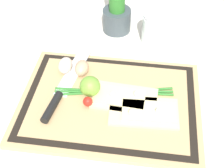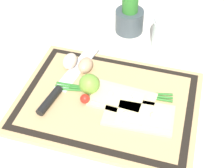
{
  "view_description": "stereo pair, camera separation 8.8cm",
  "coord_description": "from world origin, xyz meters",
  "px_view_note": "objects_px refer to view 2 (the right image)",
  "views": [
    {
      "loc": [
        0.08,
        -0.56,
        0.67
      ],
      "look_at": [
        0.0,
        0.05,
        0.04
      ],
      "focal_mm": 50.0,
      "sensor_mm": 36.0,
      "label": 1
    },
    {
      "loc": [
        0.17,
        -0.55,
        0.67
      ],
      "look_at": [
        0.0,
        0.05,
        0.04
      ],
      "focal_mm": 50.0,
      "sensor_mm": 36.0,
      "label": 2
    }
  ],
  "objects_px": {
    "pizza_slice_far": "(122,99)",
    "egg_brown": "(85,65)",
    "herb_pot": "(130,9)",
    "cherry_tomato_red": "(85,99)",
    "knife": "(60,88)",
    "sauce_jar": "(166,35)",
    "pizza_slice_near": "(140,115)",
    "lime": "(89,84)",
    "egg_pink": "(70,61)"
  },
  "relations": [
    {
      "from": "pizza_slice_far",
      "to": "egg_brown",
      "type": "relative_size",
      "value": 3.1
    },
    {
      "from": "herb_pot",
      "to": "cherry_tomato_red",
      "type": "bearing_deg",
      "value": -94.75
    },
    {
      "from": "knife",
      "to": "egg_brown",
      "type": "distance_m",
      "value": 0.11
    },
    {
      "from": "egg_brown",
      "to": "sauce_jar",
      "type": "height_order",
      "value": "sauce_jar"
    },
    {
      "from": "pizza_slice_near",
      "to": "lime",
      "type": "height_order",
      "value": "lime"
    },
    {
      "from": "knife",
      "to": "herb_pot",
      "type": "relative_size",
      "value": 1.23
    },
    {
      "from": "egg_brown",
      "to": "egg_pink",
      "type": "height_order",
      "value": "same"
    },
    {
      "from": "sauce_jar",
      "to": "pizza_slice_far",
      "type": "bearing_deg",
      "value": -104.26
    },
    {
      "from": "lime",
      "to": "egg_brown",
      "type": "bearing_deg",
      "value": 116.67
    },
    {
      "from": "pizza_slice_far",
      "to": "lime",
      "type": "relative_size",
      "value": 3.14
    },
    {
      "from": "lime",
      "to": "herb_pot",
      "type": "relative_size",
      "value": 0.23
    },
    {
      "from": "knife",
      "to": "cherry_tomato_red",
      "type": "xyz_separation_m",
      "value": [
        0.08,
        -0.02,
        0.01
      ]
    },
    {
      "from": "pizza_slice_near",
      "to": "pizza_slice_far",
      "type": "bearing_deg",
      "value": 145.07
    },
    {
      "from": "egg_brown",
      "to": "pizza_slice_far",
      "type": "bearing_deg",
      "value": -32.83
    },
    {
      "from": "egg_brown",
      "to": "herb_pot",
      "type": "bearing_deg",
      "value": 74.45
    },
    {
      "from": "pizza_slice_near",
      "to": "cherry_tomato_red",
      "type": "relative_size",
      "value": 6.98
    },
    {
      "from": "egg_pink",
      "to": "cherry_tomato_red",
      "type": "height_order",
      "value": "egg_pink"
    },
    {
      "from": "pizza_slice_near",
      "to": "knife",
      "type": "bearing_deg",
      "value": 172.38
    },
    {
      "from": "pizza_slice_near",
      "to": "egg_brown",
      "type": "height_order",
      "value": "egg_brown"
    },
    {
      "from": "pizza_slice_near",
      "to": "sauce_jar",
      "type": "height_order",
      "value": "sauce_jar"
    },
    {
      "from": "pizza_slice_far",
      "to": "egg_brown",
      "type": "distance_m",
      "value": 0.16
    },
    {
      "from": "pizza_slice_far",
      "to": "egg_pink",
      "type": "distance_m",
      "value": 0.21
    },
    {
      "from": "knife",
      "to": "egg_brown",
      "type": "height_order",
      "value": "egg_brown"
    },
    {
      "from": "herb_pot",
      "to": "sauce_jar",
      "type": "height_order",
      "value": "herb_pot"
    },
    {
      "from": "pizza_slice_far",
      "to": "lime",
      "type": "bearing_deg",
      "value": 174.88
    },
    {
      "from": "pizza_slice_near",
      "to": "pizza_slice_far",
      "type": "relative_size",
      "value": 1.03
    },
    {
      "from": "cherry_tomato_red",
      "to": "sauce_jar",
      "type": "height_order",
      "value": "sauce_jar"
    },
    {
      "from": "lime",
      "to": "herb_pot",
      "type": "xyz_separation_m",
      "value": [
        0.03,
        0.34,
        0.04
      ]
    },
    {
      "from": "herb_pot",
      "to": "lime",
      "type": "bearing_deg",
      "value": -95.55
    },
    {
      "from": "lime",
      "to": "pizza_slice_near",
      "type": "bearing_deg",
      "value": -18.04
    },
    {
      "from": "pizza_slice_near",
      "to": "pizza_slice_far",
      "type": "distance_m",
      "value": 0.07
    },
    {
      "from": "knife",
      "to": "egg_brown",
      "type": "xyz_separation_m",
      "value": [
        0.04,
        0.1,
        0.01
      ]
    },
    {
      "from": "pizza_slice_near",
      "to": "cherry_tomato_red",
      "type": "bearing_deg",
      "value": 177.06
    },
    {
      "from": "sauce_jar",
      "to": "herb_pot",
      "type": "bearing_deg",
      "value": 158.57
    },
    {
      "from": "lime",
      "to": "knife",
      "type": "bearing_deg",
      "value": -167.05
    },
    {
      "from": "pizza_slice_far",
      "to": "sauce_jar",
      "type": "xyz_separation_m",
      "value": [
        0.07,
        0.29,
        0.02
      ]
    },
    {
      "from": "egg_pink",
      "to": "lime",
      "type": "distance_m",
      "value": 0.12
    },
    {
      "from": "pizza_slice_near",
      "to": "herb_pot",
      "type": "height_order",
      "value": "herb_pot"
    },
    {
      "from": "egg_pink",
      "to": "knife",
      "type": "bearing_deg",
      "value": -85.37
    },
    {
      "from": "pizza_slice_near",
      "to": "egg_brown",
      "type": "xyz_separation_m",
      "value": [
        -0.2,
        0.13,
        0.02
      ]
    },
    {
      "from": "pizza_slice_far",
      "to": "egg_brown",
      "type": "xyz_separation_m",
      "value": [
        -0.14,
        0.09,
        0.02
      ]
    },
    {
      "from": "knife",
      "to": "lime",
      "type": "xyz_separation_m",
      "value": [
        0.08,
        0.02,
        0.02
      ]
    },
    {
      "from": "knife",
      "to": "egg_pink",
      "type": "xyz_separation_m",
      "value": [
        -0.01,
        0.1,
        0.01
      ]
    },
    {
      "from": "pizza_slice_far",
      "to": "sauce_jar",
      "type": "distance_m",
      "value": 0.3
    },
    {
      "from": "egg_pink",
      "to": "pizza_slice_near",
      "type": "bearing_deg",
      "value": -28.54
    },
    {
      "from": "cherry_tomato_red",
      "to": "lime",
      "type": "bearing_deg",
      "value": 91.58
    },
    {
      "from": "pizza_slice_far",
      "to": "cherry_tomato_red",
      "type": "xyz_separation_m",
      "value": [
        -0.09,
        -0.03,
        0.01
      ]
    },
    {
      "from": "egg_pink",
      "to": "herb_pot",
      "type": "bearing_deg",
      "value": 64.17
    },
    {
      "from": "egg_pink",
      "to": "sauce_jar",
      "type": "xyz_separation_m",
      "value": [
        0.26,
        0.2,
        0.01
      ]
    },
    {
      "from": "egg_brown",
      "to": "herb_pot",
      "type": "height_order",
      "value": "herb_pot"
    }
  ]
}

